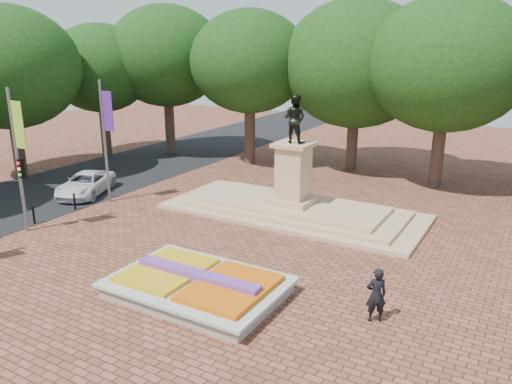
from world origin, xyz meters
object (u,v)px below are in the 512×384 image
at_px(van, 86,184).
at_px(pedestrian, 376,295).
at_px(flower_bed, 198,285).
at_px(monument, 293,198).

distance_m(van, pedestrian, 20.39).
relative_size(flower_bed, van, 1.31).
xyz_separation_m(van, pedestrian, (19.69, -5.29, 0.29)).
distance_m(flower_bed, van, 15.12).
distance_m(monument, pedestrian, 11.15).
bearing_deg(monument, flower_bed, -84.13).
relative_size(van, pedestrian, 2.52).
bearing_deg(flower_bed, van, 153.30).
bearing_deg(flower_bed, pedestrian, 13.61).
relative_size(flower_bed, monument, 0.45).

